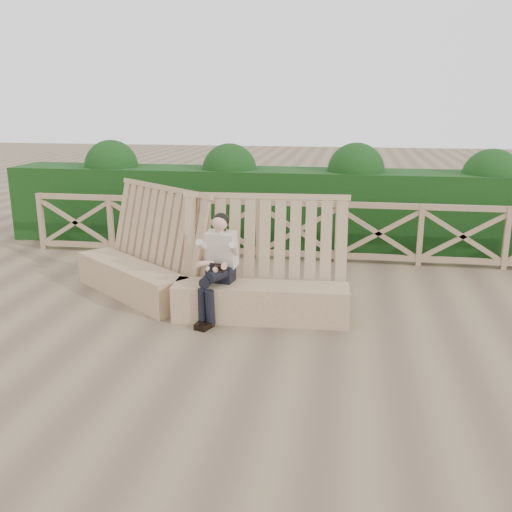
# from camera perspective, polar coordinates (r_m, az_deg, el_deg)

# --- Properties ---
(ground) EXTENTS (60.00, 60.00, 0.00)m
(ground) POSITION_cam_1_polar(r_m,az_deg,el_deg) (7.17, 1.39, -7.88)
(ground) COLOR brown
(ground) RESTS_ON ground
(bench) EXTENTS (4.29, 2.06, 1.62)m
(bench) POSITION_cam_1_polar(r_m,az_deg,el_deg) (8.09, -6.16, -2.16)
(bench) COLOR #86674C
(bench) RESTS_ON ground
(woman) EXTENTS (0.45, 0.84, 1.41)m
(woman) POSITION_cam_1_polar(r_m,az_deg,el_deg) (7.50, -3.83, -0.62)
(woman) COLOR black
(woman) RESTS_ON ground
(guardrail) EXTENTS (10.10, 0.09, 1.10)m
(guardrail) POSITION_cam_1_polar(r_m,az_deg,el_deg) (10.32, 4.17, 2.57)
(guardrail) COLOR #987958
(guardrail) RESTS_ON ground
(hedge) EXTENTS (12.00, 1.20, 1.50)m
(hedge) POSITION_cam_1_polar(r_m,az_deg,el_deg) (11.46, 4.76, 4.83)
(hedge) COLOR black
(hedge) RESTS_ON ground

